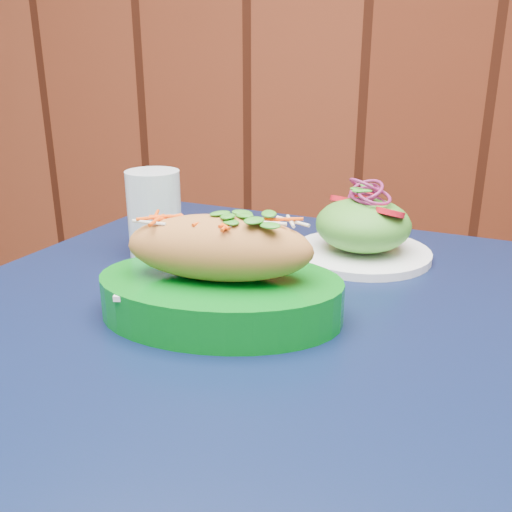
# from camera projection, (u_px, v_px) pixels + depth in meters

# --- Properties ---
(cafe_table) EXTENTS (0.94, 0.94, 0.75)m
(cafe_table) POSITION_uv_depth(u_px,v_px,m) (263.00, 369.00, 0.72)
(cafe_table) COLOR black
(cafe_table) RESTS_ON ground
(banh_mi_basket) EXTENTS (0.29, 0.20, 0.13)m
(banh_mi_basket) POSITION_uv_depth(u_px,v_px,m) (220.00, 278.00, 0.65)
(banh_mi_basket) COLOR #036B14
(banh_mi_basket) RESTS_ON cafe_table
(salad_plate) EXTENTS (0.21, 0.21, 0.11)m
(salad_plate) POSITION_uv_depth(u_px,v_px,m) (363.00, 230.00, 0.84)
(salad_plate) COLOR white
(salad_plate) RESTS_ON cafe_table
(water_glass) EXTENTS (0.08, 0.08, 0.13)m
(water_glass) POSITION_uv_depth(u_px,v_px,m) (155.00, 214.00, 0.85)
(water_glass) COLOR silver
(water_glass) RESTS_ON cafe_table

